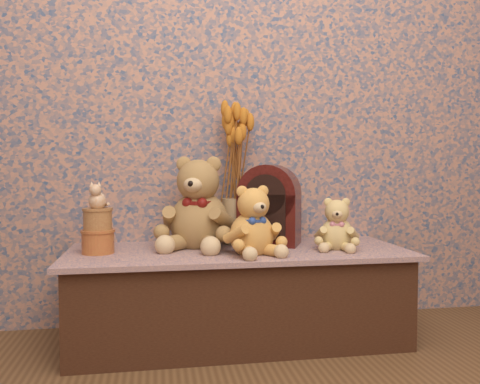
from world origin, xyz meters
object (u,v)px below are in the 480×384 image
at_px(ceramic_vase, 236,221).
at_px(biscuit_tin_lower, 98,242).
at_px(cat_figurine, 97,195).
at_px(teddy_small, 337,222).
at_px(cathedral_radio, 270,205).
at_px(teddy_medium, 252,217).
at_px(teddy_large, 199,199).

height_order(ceramic_vase, biscuit_tin_lower, ceramic_vase).
bearing_deg(cat_figurine, biscuit_tin_lower, 0.00).
bearing_deg(teddy_small, cathedral_radio, 165.36).
height_order(teddy_medium, cathedral_radio, cathedral_radio).
xyz_separation_m(teddy_medium, cat_figurine, (-0.60, 0.12, 0.09)).
height_order(teddy_large, biscuit_tin_lower, teddy_large).
xyz_separation_m(teddy_small, ceramic_vase, (-0.39, 0.21, -0.01)).
bearing_deg(teddy_medium, biscuit_tin_lower, 153.60).
relative_size(teddy_small, cathedral_radio, 0.65).
relative_size(teddy_medium, cathedral_radio, 0.82).
relative_size(teddy_large, teddy_small, 1.80).
bearing_deg(cathedral_radio, ceramic_vase, -173.03).
xyz_separation_m(cathedral_radio, cat_figurine, (-0.72, -0.11, 0.06)).
distance_m(teddy_medium, cathedral_radio, 0.26).
bearing_deg(ceramic_vase, teddy_small, -28.68).
height_order(teddy_medium, cat_figurine, teddy_medium).
distance_m(ceramic_vase, cat_figurine, 0.61).
distance_m(teddy_large, teddy_small, 0.58).
height_order(teddy_small, cathedral_radio, cathedral_radio).
xyz_separation_m(ceramic_vase, biscuit_tin_lower, (-0.57, -0.15, -0.06)).
xyz_separation_m(teddy_large, biscuit_tin_lower, (-0.41, -0.08, -0.16)).
xyz_separation_m(teddy_large, cat_figurine, (-0.41, -0.08, 0.03)).
relative_size(teddy_small, biscuit_tin_lower, 1.83).
bearing_deg(teddy_large, cathedral_radio, 26.00).
relative_size(cathedral_radio, cat_figurine, 3.19).
distance_m(teddy_medium, teddy_small, 0.37).
xyz_separation_m(teddy_small, biscuit_tin_lower, (-0.96, 0.06, -0.07)).
distance_m(teddy_large, biscuit_tin_lower, 0.45).
bearing_deg(cathedral_radio, teddy_medium, -94.27).
height_order(teddy_large, ceramic_vase, teddy_large).
bearing_deg(teddy_large, teddy_small, 6.95).
bearing_deg(ceramic_vase, biscuit_tin_lower, -165.07).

